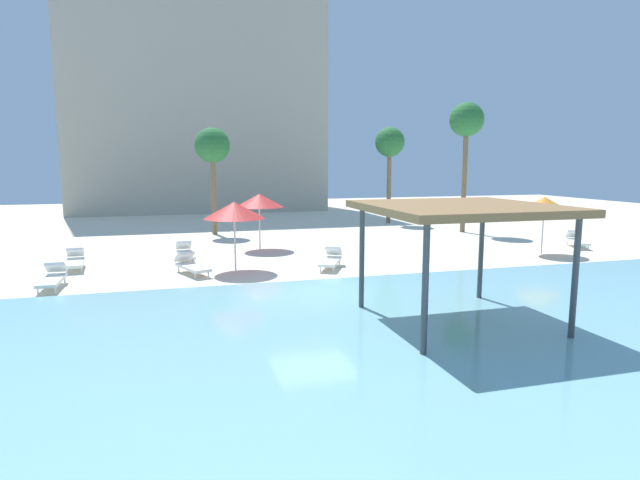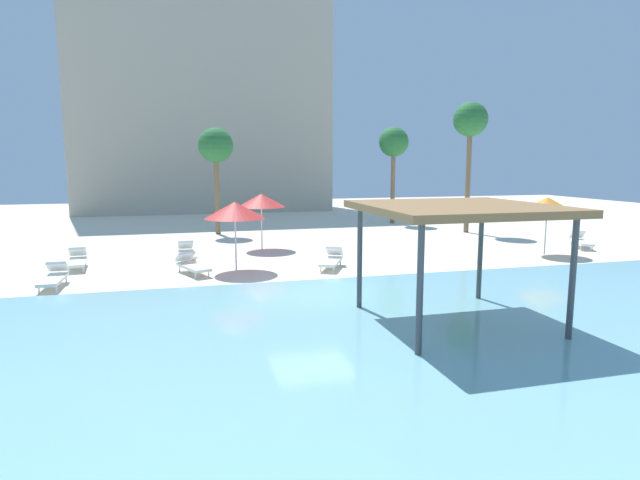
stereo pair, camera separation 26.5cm
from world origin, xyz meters
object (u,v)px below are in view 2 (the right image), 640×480
beach_umbrella_red_1 (261,200)px  beach_umbrella_orange_3 (547,203)px  lounge_chair_0 (332,259)px  palm_tree_1 (216,148)px  lounge_chair_5 (580,241)px  shade_pavilion (458,212)px  lounge_chair_1 (54,277)px  lounge_chair_6 (187,252)px  palm_tree_3 (470,123)px  lounge_chair_2 (77,260)px  lounge_chair_4 (192,264)px  palm_tree_0 (394,144)px  beach_umbrella_red_0 (235,210)px

beach_umbrella_red_1 → beach_umbrella_orange_3: bearing=-21.7°
lounge_chair_0 → palm_tree_1: (-3.46, 10.71, 4.41)m
beach_umbrella_red_1 → lounge_chair_5: size_ratio=1.29×
shade_pavilion → lounge_chair_1: (-10.42, 6.73, -2.43)m
lounge_chair_6 → palm_tree_3: size_ratio=0.27×
shade_pavilion → lounge_chair_0: size_ratio=2.22×
lounge_chair_0 → lounge_chair_2: 9.56m
lounge_chair_1 → lounge_chair_5: same height
shade_pavilion → palm_tree_1: 18.70m
lounge_chair_0 → lounge_chair_4: 5.14m
beach_umbrella_red_1 → beach_umbrella_orange_3: 12.46m
beach_umbrella_orange_3 → lounge_chair_2: (-18.95, 1.99, -1.88)m
beach_umbrella_red_1 → lounge_chair_0: 5.66m
lounge_chair_1 → lounge_chair_4: 4.40m
lounge_chair_5 → palm_tree_3: size_ratio=0.27×
palm_tree_0 → palm_tree_1: 11.67m
beach_umbrella_red_1 → palm_tree_0: size_ratio=0.41×
beach_umbrella_orange_3 → lounge_chair_0: size_ratio=1.26×
shade_pavilion → beach_umbrella_red_0: 9.04m
lounge_chair_6 → palm_tree_1: 9.03m
lounge_chair_6 → beach_umbrella_orange_3: bearing=75.4°
lounge_chair_4 → lounge_chair_6: bearing=161.2°
beach_umbrella_orange_3 → lounge_chair_1: 19.24m
palm_tree_0 → lounge_chair_4: bearing=-135.7°
beach_umbrella_red_0 → palm_tree_1: 10.56m
beach_umbrella_orange_3 → palm_tree_3: 8.37m
lounge_chair_2 → palm_tree_0: 20.83m
beach_umbrella_red_0 → palm_tree_0: (11.49, 12.62, 2.88)m
beach_umbrella_red_0 → lounge_chair_6: beach_umbrella_red_0 is taller
palm_tree_1 → beach_umbrella_red_1: bearing=-74.6°
beach_umbrella_red_0 → lounge_chair_5: bearing=3.9°
lounge_chair_6 → palm_tree_1: size_ratio=0.33×
lounge_chair_1 → palm_tree_1: bearing=152.5°
lounge_chair_1 → beach_umbrella_orange_3: bearing=93.3°
lounge_chair_2 → lounge_chair_6: size_ratio=1.01×
lounge_chair_1 → lounge_chair_2: size_ratio=0.97×
beach_umbrella_red_1 → lounge_chair_6: beach_umbrella_red_1 is taller
lounge_chair_2 → palm_tree_3: bearing=98.9°
beach_umbrella_red_0 → lounge_chair_6: size_ratio=1.31×
palm_tree_3 → lounge_chair_0: bearing=-142.9°
palm_tree_1 → lounge_chair_0: bearing=-72.1°
beach_umbrella_red_1 → lounge_chair_0: beach_umbrella_red_1 is taller
shade_pavilion → lounge_chair_6: 12.35m
beach_umbrella_orange_3 → lounge_chair_1: beach_umbrella_orange_3 is taller
lounge_chair_0 → lounge_chair_1: bearing=-59.5°
beach_umbrella_orange_3 → palm_tree_1: bearing=141.9°
beach_umbrella_orange_3 → lounge_chair_4: (-14.82, -0.08, -1.88)m
lounge_chair_5 → beach_umbrella_orange_3: bearing=-43.2°
shade_pavilion → beach_umbrella_red_1: 12.67m
beach_umbrella_red_0 → lounge_chair_5: (16.10, 1.09, -1.90)m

